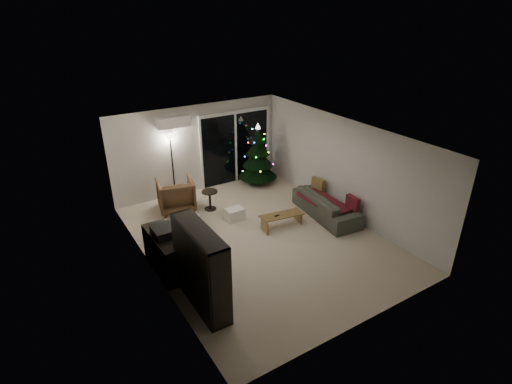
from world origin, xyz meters
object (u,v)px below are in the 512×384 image
(christmas_tree, at_px, (258,154))
(bookshelf, at_px, (191,271))
(sofa, at_px, (326,205))
(media_cabinet, at_px, (166,253))
(armchair, at_px, (176,195))
(coffee_table, at_px, (282,220))

(christmas_tree, bearing_deg, bookshelf, -133.98)
(bookshelf, distance_m, sofa, 4.54)
(media_cabinet, bearing_deg, bookshelf, -91.56)
(armchair, bearing_deg, bookshelf, 85.22)
(bookshelf, bearing_deg, sofa, 41.21)
(media_cabinet, xyz_separation_m, coffee_table, (3.01, 0.21, -0.25))
(media_cabinet, relative_size, sofa, 0.64)
(christmas_tree, bearing_deg, media_cabinet, -144.80)
(media_cabinet, distance_m, sofa, 4.30)
(armchair, xyz_separation_m, coffee_table, (1.84, -2.23, -0.26))
(coffee_table, bearing_deg, media_cabinet, -167.51)
(bookshelf, height_order, armchair, bookshelf)
(bookshelf, distance_m, armchair, 3.94)
(sofa, bearing_deg, coffee_table, 90.10)
(bookshelf, xyz_separation_m, media_cabinet, (0.00, 1.30, -0.36))
(sofa, xyz_separation_m, christmas_tree, (-0.37, 2.70, 0.63))
(sofa, height_order, coffee_table, sofa)
(armchair, distance_m, christmas_tree, 2.82)
(bookshelf, height_order, coffee_table, bookshelf)
(coffee_table, height_order, christmas_tree, christmas_tree)
(armchair, height_order, sofa, armchair)
(sofa, bearing_deg, media_cabinet, 97.27)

